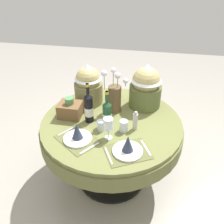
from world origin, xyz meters
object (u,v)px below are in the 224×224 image
Objects in this scene: dining_table at (111,132)px; tumbler_near_right at (124,126)px; pepper_mill at (135,121)px; flower_vase at (115,96)px; place_setting_right at (128,148)px; wine_bottle_left at (107,113)px; place_setting_left at (77,135)px; gift_tub_back_left at (88,83)px; woven_basket_side_left at (70,109)px; wine_bottle_right at (89,108)px; tumbler_mid at (101,125)px; wine_glass_right at (108,124)px; gift_tub_back_right at (146,84)px.

tumbler_near_right is (0.13, -0.12, 0.18)m from dining_table.
flower_vase is at bearing 130.87° from pepper_mill.
wine_bottle_left is at bearing 124.68° from place_setting_right.
tumbler_near_right is at bearing 27.19° from place_setting_left.
gift_tub_back_left reaches higher than tumbler_near_right.
pepper_mill is 0.89× the size of woven_basket_side_left.
wine_bottle_right is 0.20m from tumbler_mid.
flower_vase is (0.00, 0.18, 0.29)m from dining_table.
tumbler_near_right is at bearing -14.95° from woven_basket_side_left.
gift_tub_back_left is at bearing 126.02° from wine_bottle_left.
gift_tub_back_right is at bearing 65.63° from wine_glass_right.
place_setting_left is 1.02× the size of gift_tub_back_left.
wine_bottle_right is at bearing 138.28° from place_setting_right.
gift_tub_back_left reaches higher than dining_table.
tumbler_near_right is (0.16, -0.06, -0.07)m from wine_bottle_left.
wine_bottle_left is 3.54× the size of tumbler_mid.
place_setting_left is 2.29× the size of pepper_mill.
dining_table is 6.30× the size of woven_basket_side_left.
place_setting_left is at bearing -95.85° from wine_bottle_right.
pepper_mill is (0.45, 0.23, 0.04)m from place_setting_left.
place_setting_right is 0.86m from gift_tub_back_left.
place_setting_left is 1.02× the size of place_setting_right.
pepper_mill is at bearing 12.82° from tumbler_mid.
dining_table is 2.93× the size of flower_vase.
gift_tub_back_left reaches higher than wine_glass_right.
tumbler_near_right is 0.62m from gift_tub_back_left.
flower_vase is 0.35m from tumbler_near_right.
gift_tub_back_right reaches higher than tumbler_mid.
tumbler_near_right is 0.24× the size of gift_tub_back_right.
gift_tub_back_right reaches higher than tumbler_near_right.
tumbler_near_right is 0.20m from tumbler_mid.
flower_vase is 2.42× the size of pepper_mill.
tumbler_near_right is at bearing -107.83° from gift_tub_back_right.
tumbler_mid is at bearing -40.65° from wine_bottle_right.
gift_tub_back_left is 0.57m from gift_tub_back_right.
place_setting_right is 2.26× the size of pepper_mill.
woven_basket_side_left is at bearing 153.64° from tumbler_mid.
wine_bottle_right reaches higher than place_setting_right.
tumbler_near_right is at bearing -15.65° from wine_bottle_right.
flower_vase is 4.70× the size of tumbler_mid.
place_setting_right is (0.20, -0.39, 0.18)m from dining_table.
place_setting_left is at bearing -126.65° from dining_table.
place_setting_right is at bearing -94.83° from pepper_mill.
woven_basket_side_left is at bearing 165.05° from tumbler_near_right.
flower_vase is 1.08× the size of gift_tub_back_left.
wine_bottle_left is 0.12m from tumbler_mid.
gift_tub_back_right is at bearing 54.33° from tumbler_mid.
dining_table is 0.24m from tumbler_mid.
woven_basket_side_left is (-0.67, -0.32, -0.16)m from gift_tub_back_right.
pepper_mill is at bearing 25.09° from tumbler_near_right.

